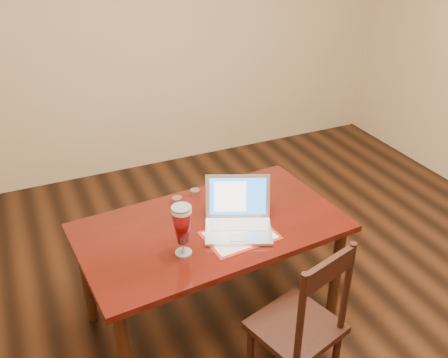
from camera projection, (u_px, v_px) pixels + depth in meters
name	position (u px, v px, depth m)	size (l,w,h in m)	color
ground	(302.00, 334.00, 3.00)	(5.00, 5.00, 0.00)	black
room_shell	(333.00, 39.00, 2.14)	(4.51, 5.01, 2.71)	tan
dining_table	(212.00, 236.00, 2.82)	(1.53, 0.94, 0.97)	#4C0D0A
dining_chair	(301.00, 326.00, 2.47)	(0.49, 0.47, 0.94)	black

